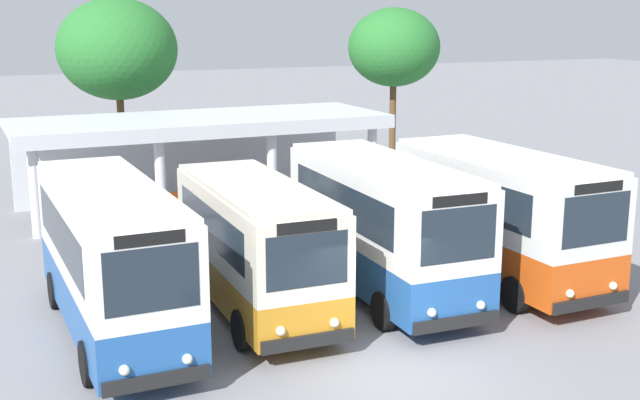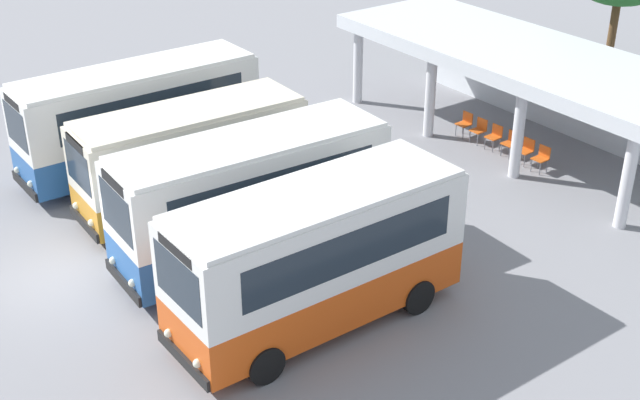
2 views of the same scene
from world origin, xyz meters
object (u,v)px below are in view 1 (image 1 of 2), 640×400
waiting_chair_middle_seat (214,198)px  waiting_chair_far_end_seat (269,193)px  city_bus_nearest_orange (111,254)px  waiting_chair_second_from_end (195,200)px  city_bus_second_in_row (256,242)px  waiting_chair_fifth_seat (251,194)px  waiting_chair_end_by_column (176,201)px  city_bus_fourth_amber (500,212)px  city_bus_middle_cream (382,222)px  waiting_chair_fourth_seat (232,196)px

waiting_chair_middle_seat → waiting_chair_far_end_seat: same height
city_bus_nearest_orange → waiting_chair_second_from_end: 11.58m
city_bus_second_in_row → waiting_chair_second_from_end: city_bus_second_in_row is taller
city_bus_second_in_row → waiting_chair_fifth_seat: size_ratio=7.98×
waiting_chair_end_by_column → city_bus_fourth_amber: bearing=-60.8°
city_bus_middle_cream → city_bus_nearest_orange: bearing=179.7°
waiting_chair_fourth_seat → waiting_chair_end_by_column: bearing=-178.6°
waiting_chair_fifth_seat → waiting_chair_second_from_end: bearing=-179.8°
city_bus_nearest_orange → waiting_chair_end_by_column: (4.17, 10.42, -1.37)m
waiting_chair_end_by_column → city_bus_nearest_orange: bearing=-111.8°
city_bus_fourth_amber → waiting_chair_far_end_seat: 11.11m
waiting_chair_middle_seat → waiting_chair_end_by_column: bearing=-179.8°
waiting_chair_fourth_seat → waiting_chair_fifth_seat: 0.71m
waiting_chair_end_by_column → waiting_chair_far_end_seat: bearing=-0.8°
waiting_chair_end_by_column → waiting_chair_middle_seat: bearing=0.2°
city_bus_nearest_orange → waiting_chair_far_end_seat: city_bus_nearest_orange is taller
waiting_chair_fifth_seat → waiting_chair_far_end_seat: (0.71, -0.05, 0.00)m
city_bus_fourth_amber → waiting_chair_far_end_seat: city_bus_fourth_amber is taller
city_bus_middle_cream → waiting_chair_fourth_seat: size_ratio=8.72×
city_bus_nearest_orange → city_bus_middle_cream: city_bus_middle_cream is taller
waiting_chair_end_by_column → waiting_chair_fifth_seat: same height
city_bus_middle_cream → waiting_chair_far_end_seat: city_bus_middle_cream is taller
waiting_chair_end_by_column → waiting_chair_fifth_seat: size_ratio=1.00×
city_bus_fourth_amber → waiting_chair_end_by_column: city_bus_fourth_amber is taller
city_bus_middle_cream → waiting_chair_end_by_column: 10.86m
waiting_chair_end_by_column → waiting_chair_second_from_end: bearing=-0.6°
city_bus_middle_cream → city_bus_fourth_amber: (3.40, -0.35, 0.01)m
waiting_chair_middle_seat → waiting_chair_fourth_seat: size_ratio=1.00×
city_bus_middle_cream → waiting_chair_middle_seat: size_ratio=8.72×
city_bus_fourth_amber → waiting_chair_middle_seat: size_ratio=8.39×
city_bus_nearest_orange → waiting_chair_fourth_seat: (6.30, 10.47, -1.37)m
waiting_chair_second_from_end → waiting_chair_middle_seat: same height
city_bus_nearest_orange → waiting_chair_far_end_seat: (7.72, 10.37, -1.37)m
city_bus_middle_cream → waiting_chair_second_from_end: city_bus_middle_cream is taller
waiting_chair_end_by_column → waiting_chair_middle_seat: (1.42, 0.01, 0.00)m
city_bus_second_in_row → waiting_chair_fourth_seat: city_bus_second_in_row is taller
waiting_chair_end_by_column → waiting_chair_fifth_seat: bearing=0.0°
city_bus_second_in_row → waiting_chair_far_end_seat: (4.32, 10.34, -1.23)m
waiting_chair_second_from_end → waiting_chair_end_by_column: bearing=179.4°
city_bus_middle_cream → waiting_chair_second_from_end: 10.71m
city_bus_second_in_row → city_bus_fourth_amber: bearing=-3.4°
city_bus_second_in_row → waiting_chair_fourth_seat: (2.90, 10.44, -1.23)m
city_bus_second_in_row → waiting_chair_second_from_end: 10.56m
city_bus_second_in_row → city_bus_nearest_orange: bearing=-179.5°
city_bus_second_in_row → waiting_chair_second_from_end: bearing=81.9°
waiting_chair_middle_seat → waiting_chair_fifth_seat: (1.42, -0.00, 0.00)m
waiting_chair_middle_seat → waiting_chair_far_end_seat: (2.13, -0.06, 0.00)m
waiting_chair_far_end_seat → waiting_chair_fourth_seat: bearing=175.9°
waiting_chair_middle_seat → city_bus_second_in_row: bearing=-101.9°
waiting_chair_middle_seat → waiting_chair_fifth_seat: size_ratio=1.00×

